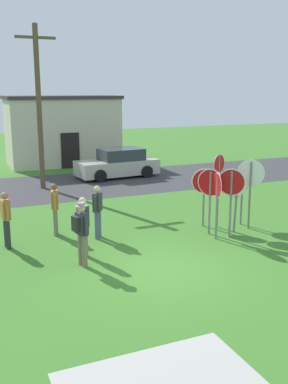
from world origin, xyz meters
name	(u,v)px	position (x,y,z in m)	size (l,w,h in m)	color
ground_plane	(162,269)	(0.00, 0.00, 0.00)	(80.00, 80.00, 0.00)	#3D7528
street_asphalt	(63,186)	(0.00, 11.11, 0.00)	(60.00, 6.40, 0.01)	#38383A
building_background	(63,130)	(1.67, 17.74, 2.11)	(6.82, 3.71, 4.21)	beige
utility_pole	(39,105)	(-0.94, 11.07, 3.89)	(1.80, 0.24, 7.43)	brown
parked_car_on_street	(118,164)	(3.31, 12.29, 0.69)	(4.42, 2.27, 1.51)	#B7B2A3
stop_sign_nearest	(236,194)	(3.52, 1.81, 1.29)	(0.76, 0.16, 1.90)	slate
stop_sign_low_front	(204,187)	(2.92, 2.81, 1.37)	(0.80, 0.31, 2.00)	slate
stop_sign_leaning_right	(231,191)	(3.06, 1.45, 1.52)	(0.65, 0.58, 2.21)	slate
stop_sign_far_back	(210,190)	(2.65, 2.00, 1.47)	(0.50, 0.75, 2.15)	slate
stop_sign_leaning_left	(251,181)	(4.15, 1.94, 1.64)	(0.66, 0.68, 2.37)	slate
stop_sign_tallest	(219,179)	(3.28, 2.50, 1.66)	(0.58, 0.27, 2.50)	slate
stop_sign_rear_right	(217,194)	(2.59, 1.50, 1.45)	(0.23, 0.77, 2.12)	slate
stop_sign_center_cluster	(242,186)	(4.22, 2.47, 1.36)	(0.85, 0.14, 1.99)	slate
person_on_left	(55,206)	(-1.92, 3.88, 0.95)	(0.29, 0.56, 1.69)	#7A6B56
person_in_teal	(98,209)	(-0.77, 3.05, 0.95)	(0.38, 0.49, 1.69)	#4C5670
person_with_sunhat	(81,230)	(-1.86, 1.03, 1.01)	(0.42, 0.56, 1.74)	#7A6B56
person_near_signs	(6,217)	(-3.50, 3.25, 0.95)	(0.26, 0.57, 1.69)	#2D2D33
person_in_dark_shirt	(83,223)	(-1.60, 1.75, 0.95)	(0.28, 0.56, 1.69)	#7A6B56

